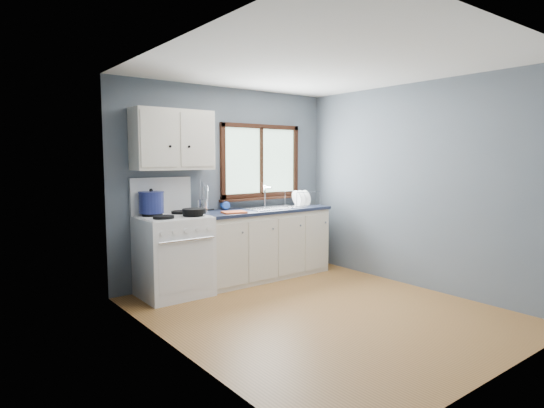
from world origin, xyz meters
TOP-DOWN VIEW (x-y plane):
  - floor at (0.00, 0.00)m, footprint 3.20×3.60m
  - ceiling at (0.00, 0.00)m, footprint 3.20×3.60m
  - wall_back at (0.00, 1.81)m, footprint 3.20×0.02m
  - wall_front at (0.00, -1.81)m, footprint 3.20×0.02m
  - wall_left at (-1.61, 0.00)m, footprint 0.02×3.60m
  - wall_right at (1.61, 0.00)m, footprint 0.02×3.60m
  - gas_range at (-0.95, 1.47)m, footprint 0.76×0.69m
  - base_cabinets at (0.36, 1.49)m, footprint 1.85×0.60m
  - countertop at (0.36, 1.49)m, footprint 1.89×0.64m
  - sink at (0.54, 1.49)m, footprint 0.84×0.46m
  - window at (0.54, 1.77)m, footprint 1.36×0.10m
  - upper_cabinets at (-0.85, 1.63)m, footprint 0.95×0.35m
  - skillet at (-0.76, 1.31)m, footprint 0.42×0.29m
  - stockpot at (-1.13, 1.63)m, footprint 0.34×0.34m
  - utensil_crock at (-0.48, 1.61)m, footprint 0.14×0.14m
  - thermos at (-0.42, 1.65)m, footprint 0.10×0.10m
  - soap_bottle at (-0.10, 1.66)m, footprint 0.13×0.13m
  - dish_towel at (-0.21, 1.33)m, footprint 0.31×0.25m
  - dish_rack at (1.04, 1.49)m, footprint 0.45×0.37m

SIDE VIEW (x-z plane):
  - floor at x=0.00m, z-range -0.02..0.00m
  - base_cabinets at x=0.36m, z-range -0.03..0.85m
  - gas_range at x=-0.95m, z-range -0.19..1.17m
  - sink at x=0.54m, z-range 0.64..1.08m
  - countertop at x=0.36m, z-range 0.88..0.92m
  - dish_towel at x=-0.21m, z-range 0.92..0.94m
  - dish_rack at x=1.04m, z-range 0.87..1.09m
  - skillet at x=-0.76m, z-range 0.96..1.01m
  - utensil_crock at x=-0.48m, z-range 0.80..1.21m
  - soap_bottle at x=-0.10m, z-range 0.92..1.20m
  - thermos at x=-0.42m, z-range 0.92..1.25m
  - stockpot at x=-1.13m, z-range 0.94..1.23m
  - wall_back at x=0.00m, z-range 0.00..2.50m
  - wall_front at x=0.00m, z-range 0.00..2.50m
  - wall_left at x=-1.61m, z-range 0.00..2.50m
  - wall_right at x=1.61m, z-range 0.00..2.50m
  - window at x=0.54m, z-range 0.96..1.99m
  - upper_cabinets at x=-0.85m, z-range 1.45..2.15m
  - ceiling at x=0.00m, z-range 2.50..2.52m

